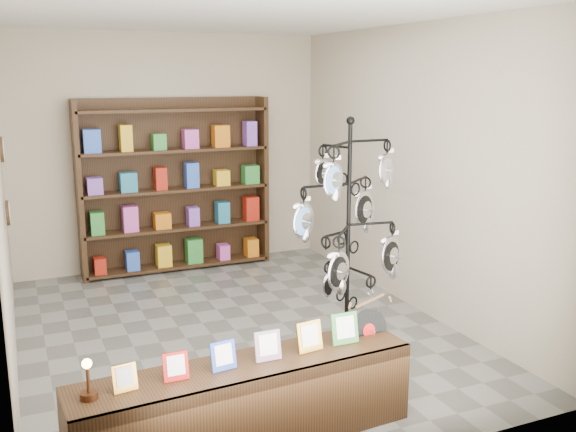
# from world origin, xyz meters

# --- Properties ---
(ground) EXTENTS (5.00, 5.00, 0.00)m
(ground) POSITION_xyz_m (0.00, 0.00, 0.00)
(ground) COLOR slate
(ground) RESTS_ON ground
(room_envelope) EXTENTS (5.00, 5.00, 5.00)m
(room_envelope) POSITION_xyz_m (0.00, 0.00, 1.85)
(room_envelope) COLOR #B1A18E
(room_envelope) RESTS_ON ground
(display_tree) EXTENTS (1.16, 1.16, 2.15)m
(display_tree) POSITION_xyz_m (0.65, -1.09, 1.24)
(display_tree) COLOR black
(display_tree) RESTS_ON ground
(front_shelf) EXTENTS (2.39, 0.63, 0.83)m
(front_shelf) POSITION_xyz_m (-0.57, -1.92, 0.29)
(front_shelf) COLOR black
(front_shelf) RESTS_ON ground
(back_shelving) EXTENTS (2.42, 0.36, 2.20)m
(back_shelving) POSITION_xyz_m (0.00, 2.30, 1.03)
(back_shelving) COLOR black
(back_shelving) RESTS_ON ground
(wall_clocks) EXTENTS (0.03, 0.24, 0.84)m
(wall_clocks) POSITION_xyz_m (-1.97, 0.80, 1.50)
(wall_clocks) COLOR black
(wall_clocks) RESTS_ON ground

